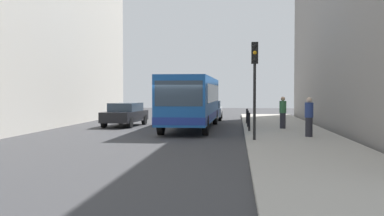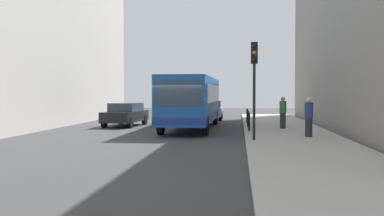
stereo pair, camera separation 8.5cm
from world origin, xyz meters
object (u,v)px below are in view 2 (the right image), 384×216
object	(u,v)px
bollard_far	(247,116)
pedestrian_mid_sidewalk	(283,113)
traffic_light	(254,72)
bollard_mid	(248,119)
car_behind_bus	(211,110)
pedestrian_near_signal	(309,117)
car_beside_bus	(126,114)
bollard_near	(249,122)
bus	(192,100)

from	to	relation	value
bollard_far	pedestrian_mid_sidewalk	bearing A→B (deg)	-64.05
traffic_light	bollard_mid	distance (m)	7.64
car_behind_bus	pedestrian_near_signal	distance (m)	15.68
car_beside_bus	bollard_near	bearing A→B (deg)	154.46
bollard_near	bollard_far	xyz separation A→B (m)	(0.00, 5.68, 0.00)
bollard_near	pedestrian_near_signal	size ratio (longest dim) A/B	0.53
bollard_near	pedestrian_mid_sidewalk	bearing A→B (deg)	43.27
bus	car_behind_bus	distance (m)	9.11
car_behind_bus	bollard_far	bearing A→B (deg)	113.32
car_beside_bus	car_behind_bus	distance (m)	8.94
bollard_mid	bollard_far	size ratio (longest dim) A/B	1.00
traffic_light	bollard_mid	bearing A→B (deg)	90.79
car_behind_bus	bollard_near	world-z (taller)	car_behind_bus
bollard_far	pedestrian_near_signal	size ratio (longest dim) A/B	0.53
bus	pedestrian_near_signal	world-z (taller)	bus
traffic_light	pedestrian_mid_sidewalk	world-z (taller)	traffic_light
car_beside_bus	bollard_near	distance (m)	8.92
car_behind_bus	pedestrian_mid_sidewalk	bearing A→B (deg)	114.13
car_behind_bus	bollard_far	size ratio (longest dim) A/B	4.65
car_beside_bus	bollard_mid	xyz separation A→B (m)	(7.72, -1.64, -0.16)
bollard_near	bollard_mid	distance (m)	2.84
bus	pedestrian_mid_sidewalk	distance (m)	5.33
bus	car_behind_bus	bearing A→B (deg)	-92.56
car_beside_bus	bollard_far	distance (m)	7.81
car_behind_bus	pedestrian_mid_sidewalk	xyz separation A→B (m)	(4.65, -10.13, 0.25)
traffic_light	bollard_mid	xyz separation A→B (m)	(-0.10, 7.26, -2.38)
bus	bollard_mid	bearing A→B (deg)	-179.77
car_behind_bus	bollard_mid	world-z (taller)	car_behind_bus
pedestrian_near_signal	bollard_near	bearing A→B (deg)	-82.55
car_beside_bus	traffic_light	xyz separation A→B (m)	(7.82, -8.90, 2.22)
car_behind_bus	pedestrian_near_signal	xyz separation A→B (m)	(5.35, -14.74, 0.26)
bus	bollard_mid	size ratio (longest dim) A/B	11.63
bus	car_beside_bus	bearing A→B (deg)	-19.17
car_beside_bus	pedestrian_near_signal	xyz separation A→B (m)	(10.32, -7.30, 0.26)
pedestrian_mid_sidewalk	pedestrian_near_signal	bearing A→B (deg)	98.44
bollard_near	car_beside_bus	bearing A→B (deg)	149.90
pedestrian_near_signal	traffic_light	bearing A→B (deg)	-2.58
bollard_near	bollard_far	bearing A→B (deg)	90.00
pedestrian_mid_sidewalk	car_beside_bus	bearing A→B (deg)	-15.86
car_beside_bus	car_behind_bus	xyz separation A→B (m)	(4.96, 7.44, 0.00)
car_behind_bus	traffic_light	distance (m)	16.73
bollard_near	pedestrian_near_signal	xyz separation A→B (m)	(2.60, -2.83, 0.42)
bollard_far	bollard_near	bearing A→B (deg)	-90.00
car_beside_bus	pedestrian_mid_sidewalk	distance (m)	9.99
car_behind_bus	bollard_mid	distance (m)	9.48
bus	pedestrian_near_signal	bearing A→B (deg)	136.59
pedestrian_near_signal	bus	bearing A→B (deg)	-79.26
bollard_far	pedestrian_near_signal	bearing A→B (deg)	-73.01
bus	pedestrian_mid_sidewalk	world-z (taller)	bus
car_behind_bus	bollard_near	xyz separation A→B (m)	(2.76, -11.91, -0.16)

